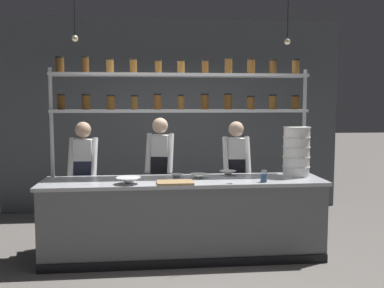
{
  "coord_description": "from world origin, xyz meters",
  "views": [
    {
      "loc": [
        -0.4,
        -4.89,
        1.8
      ],
      "look_at": [
        0.12,
        0.2,
        1.31
      ],
      "focal_mm": 40.0,
      "sensor_mm": 36.0,
      "label": 1
    }
  ],
  "objects": [
    {
      "name": "ground_plane",
      "position": [
        0.0,
        0.0,
        0.0
      ],
      "size": [
        40.0,
        40.0,
        0.0
      ],
      "primitive_type": "plane",
      "color": "slate"
    },
    {
      "name": "spice_shelf_unit",
      "position": [
        0.0,
        0.33,
        1.89
      ],
      "size": [
        3.15,
        0.28,
        2.36
      ],
      "color": "#B7BABF",
      "rests_on": "ground_plane"
    },
    {
      "name": "prep_bowl_center_back",
      "position": [
        -0.08,
        0.13,
        0.94
      ],
      "size": [
        0.16,
        0.16,
        0.04
      ],
      "color": "#B2B7BC",
      "rests_on": "prep_counter"
    },
    {
      "name": "serving_cup_front",
      "position": [
        0.97,
        0.07,
        0.96
      ],
      "size": [
        0.07,
        0.07,
        0.08
      ],
      "color": "silver",
      "rests_on": "prep_counter"
    },
    {
      "name": "cutting_board",
      "position": [
        -0.12,
        -0.24,
        0.93
      ],
      "size": [
        0.4,
        0.26,
        0.02
      ],
      "color": "#A88456",
      "rests_on": "prep_counter"
    },
    {
      "name": "chef_center",
      "position": [
        -0.25,
        0.68,
        0.92
      ],
      "size": [
        0.4,
        0.32,
        1.62
      ],
      "rotation": [
        0.0,
        0.0,
        -0.2
      ],
      "color": "black",
      "rests_on": "ground_plane"
    },
    {
      "name": "serving_cup_by_board",
      "position": [
        0.88,
        -0.25,
        0.97
      ],
      "size": [
        0.07,
        0.07,
        0.1
      ],
      "color": "#334C70",
      "rests_on": "prep_counter"
    },
    {
      "name": "prep_bowl_near_left",
      "position": [
        0.18,
        0.05,
        0.95
      ],
      "size": [
        0.21,
        0.21,
        0.06
      ],
      "color": "silver",
      "rests_on": "prep_counter"
    },
    {
      "name": "chef_left",
      "position": [
        -1.22,
        0.56,
        0.89
      ],
      "size": [
        0.37,
        0.29,
        1.57
      ],
      "rotation": [
        0.0,
        0.0,
        -0.06
      ],
      "color": "black",
      "rests_on": "ground_plane"
    },
    {
      "name": "pendant_light_row",
      "position": [
        0.0,
        0.0,
        2.54
      ],
      "size": [
        2.47,
        0.07,
        0.66
      ],
      "color": "black"
    },
    {
      "name": "prep_bowl_near_right",
      "position": [
        -0.63,
        -0.22,
        0.96
      ],
      "size": [
        0.27,
        0.27,
        0.08
      ],
      "color": "white",
      "rests_on": "prep_counter"
    },
    {
      "name": "prep_bowl_center_front",
      "position": [
        0.56,
        0.23,
        0.95
      ],
      "size": [
        0.21,
        0.21,
        0.06
      ],
      "color": "silver",
      "rests_on": "prep_counter"
    },
    {
      "name": "container_stack",
      "position": [
        1.38,
        0.11,
        1.22
      ],
      "size": [
        0.33,
        0.33,
        0.6
      ],
      "color": "white",
      "rests_on": "prep_counter"
    },
    {
      "name": "prep_counter",
      "position": [
        0.0,
        -0.0,
        0.46
      ],
      "size": [
        3.26,
        0.76,
        0.92
      ],
      "color": "slate",
      "rests_on": "ground_plane"
    },
    {
      "name": "back_wall",
      "position": [
        0.0,
        2.29,
        1.59
      ],
      "size": [
        5.66,
        0.12,
        3.18
      ],
      "primitive_type": "cube",
      "color": "#4C5156",
      "rests_on": "ground_plane"
    },
    {
      "name": "chef_right",
      "position": [
        0.73,
        0.58,
        0.89
      ],
      "size": [
        0.37,
        0.29,
        1.57
      ],
      "rotation": [
        0.0,
        0.0,
        -0.04
      ],
      "color": "black",
      "rests_on": "ground_plane"
    }
  ]
}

